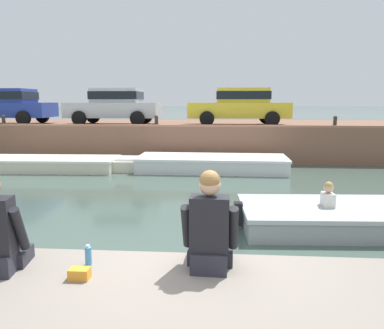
% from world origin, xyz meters
% --- Properties ---
extents(ground_plane, '(400.00, 400.00, 0.00)m').
position_xyz_m(ground_plane, '(0.00, 5.47, 0.00)').
color(ground_plane, '#42564C').
extents(far_quay_wall, '(60.00, 6.00, 1.47)m').
position_xyz_m(far_quay_wall, '(0.00, 13.94, 0.73)').
color(far_quay_wall, brown).
rests_on(far_quay_wall, ground).
extents(far_wall_coping, '(60.00, 0.24, 0.08)m').
position_xyz_m(far_wall_coping, '(0.00, 11.06, 1.51)').
color(far_wall_coping, '#9F6C52').
rests_on(far_wall_coping, far_quay_wall).
extents(boat_moored_west_cream, '(6.08, 1.87, 0.46)m').
position_xyz_m(boat_moored_west_cream, '(-5.72, 9.14, 0.23)').
color(boat_moored_west_cream, silver).
rests_on(boat_moored_west_cream, ground).
extents(boat_moored_central_white, '(6.31, 2.01, 0.53)m').
position_xyz_m(boat_moored_central_white, '(-0.27, 9.45, 0.26)').
color(boat_moored_central_white, white).
rests_on(boat_moored_central_white, ground).
extents(car_leftmost_blue, '(4.31, 2.08, 1.54)m').
position_xyz_m(car_leftmost_blue, '(-9.30, 12.43, 2.31)').
color(car_leftmost_blue, '#233893').
rests_on(car_leftmost_blue, far_quay_wall).
extents(car_left_inner_silver, '(3.97, 1.95, 1.54)m').
position_xyz_m(car_left_inner_silver, '(-4.31, 12.43, 2.31)').
color(car_left_inner_silver, '#B7BABC').
rests_on(car_left_inner_silver, far_quay_wall).
extents(car_centre_yellow, '(4.29, 1.98, 1.54)m').
position_xyz_m(car_centre_yellow, '(1.08, 12.43, 2.31)').
color(car_centre_yellow, yellow).
rests_on(car_centre_yellow, far_quay_wall).
extents(mooring_bollard_west, '(0.15, 0.15, 0.45)m').
position_xyz_m(mooring_bollard_west, '(-8.67, 11.19, 1.71)').
color(mooring_bollard_west, '#2D2B28').
rests_on(mooring_bollard_west, far_quay_wall).
extents(mooring_bollard_mid, '(0.15, 0.15, 0.45)m').
position_xyz_m(mooring_bollard_mid, '(-2.28, 11.19, 1.71)').
color(mooring_bollard_mid, '#2D2B28').
rests_on(mooring_bollard_mid, far_quay_wall).
extents(mooring_bollard_east, '(0.15, 0.15, 0.45)m').
position_xyz_m(mooring_bollard_east, '(4.70, 11.19, 1.71)').
color(mooring_bollard_east, '#2D2B28').
rests_on(mooring_bollard_east, far_quay_wall).
extents(person_seated_right, '(0.54, 0.53, 0.96)m').
position_xyz_m(person_seated_right, '(0.17, -0.36, 1.24)').
color(person_seated_right, '#282833').
rests_on(person_seated_right, near_quay).
extents(bottle_drink, '(0.06, 0.06, 0.20)m').
position_xyz_m(bottle_drink, '(-1.01, -0.37, 0.96)').
color(bottle_drink, '#3F8CCC').
rests_on(bottle_drink, near_quay).
extents(snack_bag, '(0.18, 0.12, 0.10)m').
position_xyz_m(snack_bag, '(-0.98, -0.66, 0.92)').
color(snack_bag, orange).
rests_on(snack_bag, near_quay).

